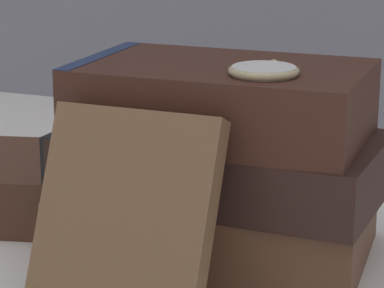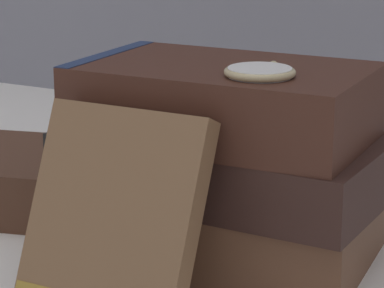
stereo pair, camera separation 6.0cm
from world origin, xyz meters
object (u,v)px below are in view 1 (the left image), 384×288
Objects in this scene: book_flat_middle at (211,162)px; pocket_watch at (264,71)px; book_flat_bottom at (209,220)px; book_leaning_front at (124,223)px; reading_glasses at (217,198)px; book_flat_top at (214,100)px.

pocket_watch is at bearing -29.44° from book_flat_middle.
book_flat_bottom is 0.05m from book_flat_middle.
book_flat_bottom is at bearing 130.79° from book_flat_middle.
reading_glasses is at bearing 94.99° from book_leaning_front.
book_flat_top reaches higher than book_leaning_front.
book_leaning_front reaches higher than reading_glasses.
reading_glasses is at bearing 103.44° from book_flat_bottom.
reading_glasses is (-0.04, 0.11, -0.07)m from book_flat_middle.
book_flat_bottom is 1.01× the size of book_flat_middle.
book_flat_middle is at bearing 148.64° from pocket_watch.
pocket_watch is at bearing 51.05° from book_leaning_front.
book_flat_middle is 1.76× the size of book_leaning_front.
book_leaning_front is at bearing -97.25° from book_flat_middle.
book_flat_middle is 4.53× the size of pocket_watch.
book_flat_middle is 1.13× the size of book_flat_top.
book_flat_top is at bearing -55.35° from book_flat_bottom.
book_flat_middle reaches higher than book_flat_bottom.
book_flat_bottom is 2.21× the size of reading_glasses.
pocket_watch is (0.05, -0.03, 0.08)m from book_flat_middle.
book_flat_middle is 0.05m from book_flat_top.
book_leaning_front reaches higher than book_flat_middle.
book_leaning_front is at bearing -128.95° from pocket_watch.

